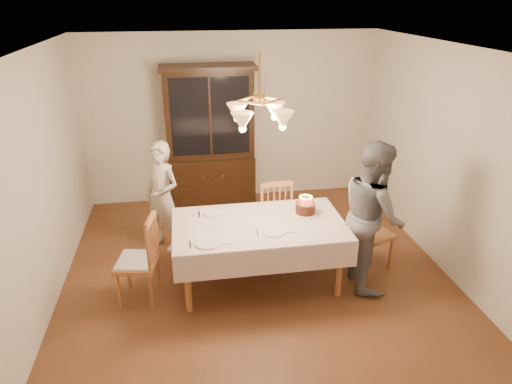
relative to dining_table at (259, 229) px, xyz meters
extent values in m
plane|color=#562F18|center=(0.00, 0.00, -0.68)|extent=(5.00, 5.00, 0.00)
plane|color=white|center=(0.00, 0.00, 1.92)|extent=(5.00, 5.00, 0.00)
plane|color=beige|center=(0.00, 2.50, 0.62)|extent=(4.50, 0.00, 4.50)
plane|color=beige|center=(0.00, -2.50, 0.62)|extent=(4.50, 0.00, 4.50)
plane|color=beige|center=(-2.25, 0.00, 0.62)|extent=(0.00, 5.00, 5.00)
plane|color=beige|center=(2.25, 0.00, 0.62)|extent=(0.00, 5.00, 5.00)
cube|color=#99572C|center=(0.00, 0.00, 0.05)|extent=(1.80, 1.00, 0.04)
cube|color=silver|center=(0.00, 0.00, 0.07)|extent=(1.90, 1.10, 0.01)
cylinder|color=#99572C|center=(-0.82, -0.42, -0.33)|extent=(0.07, 0.07, 0.71)
cylinder|color=#99572C|center=(0.82, -0.42, -0.33)|extent=(0.07, 0.07, 0.71)
cylinder|color=#99572C|center=(-0.82, 0.42, -0.33)|extent=(0.07, 0.07, 0.71)
cylinder|color=#99572C|center=(0.82, 0.42, -0.33)|extent=(0.07, 0.07, 0.71)
cube|color=black|center=(-0.36, 2.23, -0.28)|extent=(1.30, 0.50, 0.80)
cube|color=black|center=(-0.36, 2.28, 0.77)|extent=(1.30, 0.40, 1.30)
cube|color=black|center=(-0.36, 2.08, 0.77)|extent=(1.14, 0.01, 1.14)
cube|color=black|center=(-0.36, 2.23, 1.45)|extent=(1.38, 0.54, 0.06)
cube|color=#99572C|center=(0.31, 0.76, -0.23)|extent=(0.47, 0.45, 0.05)
cube|color=#99572C|center=(0.32, 0.57, 0.29)|extent=(0.40, 0.06, 0.06)
cylinder|color=#99572C|center=(0.48, 0.94, -0.47)|extent=(0.04, 0.04, 0.43)
cylinder|color=#99572C|center=(0.12, 0.92, -0.47)|extent=(0.04, 0.04, 0.43)
cylinder|color=#99572C|center=(0.50, 0.60, -0.47)|extent=(0.04, 0.04, 0.43)
cylinder|color=#99572C|center=(0.14, 0.58, -0.47)|extent=(0.04, 0.04, 0.43)
cube|color=#99572C|center=(-1.34, -0.11, -0.23)|extent=(0.49, 0.51, 0.05)
cube|color=#99572C|center=(-1.16, -0.14, 0.29)|extent=(0.11, 0.40, 0.06)
cylinder|color=#99572C|center=(-1.48, 0.10, -0.47)|extent=(0.04, 0.04, 0.43)
cylinder|color=#99572C|center=(-1.55, -0.26, -0.47)|extent=(0.04, 0.04, 0.43)
cylinder|color=#99572C|center=(-1.14, 0.04, -0.47)|extent=(0.04, 0.04, 0.43)
cylinder|color=#99572C|center=(-1.21, -0.32, -0.47)|extent=(0.04, 0.04, 0.43)
cube|color=beige|center=(-1.34, -0.11, -0.20)|extent=(0.45, 0.46, 0.03)
cube|color=#99572C|center=(1.39, 0.09, -0.23)|extent=(0.54, 0.56, 0.05)
cube|color=#99572C|center=(1.21, 0.03, 0.29)|extent=(0.17, 0.39, 0.06)
cylinder|color=#99572C|center=(1.61, -0.02, -0.47)|extent=(0.04, 0.04, 0.43)
cylinder|color=#99572C|center=(1.49, 0.32, -0.47)|extent=(0.04, 0.04, 0.43)
cylinder|color=#99572C|center=(1.29, -0.14, -0.47)|extent=(0.04, 0.04, 0.43)
cylinder|color=#99572C|center=(1.17, 0.20, -0.47)|extent=(0.04, 0.04, 0.43)
imported|color=beige|center=(-1.08, 1.00, 0.04)|extent=(0.62, 0.61, 1.44)
imported|color=slate|center=(1.25, -0.18, 0.16)|extent=(0.71, 0.87, 1.69)
cylinder|color=white|center=(0.57, 0.15, 0.08)|extent=(0.30, 0.30, 0.01)
cylinder|color=#3A160D|center=(0.57, 0.15, 0.15)|extent=(0.23, 0.23, 0.12)
cylinder|color=#598CD8|center=(0.63, 0.15, 0.25)|extent=(0.01, 0.01, 0.07)
sphere|color=#FFB23F|center=(0.63, 0.15, 0.29)|extent=(0.01, 0.01, 0.01)
cylinder|color=pink|center=(0.63, 0.17, 0.25)|extent=(0.01, 0.01, 0.07)
sphere|color=#FFB23F|center=(0.63, 0.17, 0.29)|extent=(0.01, 0.01, 0.01)
cylinder|color=#EACC66|center=(0.62, 0.19, 0.25)|extent=(0.01, 0.01, 0.07)
sphere|color=#FFB23F|center=(0.62, 0.19, 0.29)|extent=(0.01, 0.01, 0.01)
cylinder|color=#598CD8|center=(0.60, 0.21, 0.25)|extent=(0.01, 0.01, 0.07)
sphere|color=#FFB23F|center=(0.60, 0.21, 0.29)|extent=(0.01, 0.01, 0.01)
cylinder|color=pink|center=(0.57, 0.22, 0.25)|extent=(0.01, 0.01, 0.07)
sphere|color=#FFB23F|center=(0.57, 0.22, 0.29)|extent=(0.01, 0.01, 0.01)
cylinder|color=#EACC66|center=(0.55, 0.21, 0.25)|extent=(0.01, 0.01, 0.07)
sphere|color=#FFB23F|center=(0.55, 0.21, 0.29)|extent=(0.01, 0.01, 0.01)
cylinder|color=#598CD8|center=(0.53, 0.20, 0.25)|extent=(0.01, 0.01, 0.07)
sphere|color=#FFB23F|center=(0.53, 0.20, 0.29)|extent=(0.01, 0.01, 0.01)
cylinder|color=pink|center=(0.51, 0.18, 0.25)|extent=(0.01, 0.01, 0.07)
sphere|color=#FFB23F|center=(0.51, 0.18, 0.29)|extent=(0.01, 0.01, 0.01)
cylinder|color=#EACC66|center=(0.50, 0.16, 0.25)|extent=(0.01, 0.01, 0.07)
sphere|color=#FFB23F|center=(0.50, 0.16, 0.29)|extent=(0.01, 0.01, 0.01)
cylinder|color=#598CD8|center=(0.50, 0.14, 0.25)|extent=(0.01, 0.01, 0.07)
sphere|color=#FFB23F|center=(0.50, 0.14, 0.29)|extent=(0.01, 0.01, 0.01)
cylinder|color=pink|center=(0.51, 0.11, 0.25)|extent=(0.01, 0.01, 0.07)
sphere|color=#FFB23F|center=(0.51, 0.11, 0.29)|extent=(0.01, 0.01, 0.01)
cylinder|color=#EACC66|center=(0.53, 0.09, 0.25)|extent=(0.01, 0.01, 0.07)
sphere|color=#FFB23F|center=(0.53, 0.09, 0.29)|extent=(0.01, 0.01, 0.01)
cylinder|color=#598CD8|center=(0.55, 0.08, 0.25)|extent=(0.01, 0.01, 0.07)
sphere|color=#FFB23F|center=(0.55, 0.08, 0.29)|extent=(0.01, 0.01, 0.01)
cylinder|color=pink|center=(0.57, 0.08, 0.25)|extent=(0.01, 0.01, 0.07)
sphere|color=#FFB23F|center=(0.57, 0.08, 0.29)|extent=(0.01, 0.01, 0.01)
cylinder|color=#EACC66|center=(0.60, 0.09, 0.25)|extent=(0.01, 0.01, 0.07)
sphere|color=#FFB23F|center=(0.60, 0.09, 0.29)|extent=(0.01, 0.01, 0.01)
cylinder|color=#598CD8|center=(0.62, 0.10, 0.25)|extent=(0.01, 0.01, 0.07)
sphere|color=#FFB23F|center=(0.62, 0.10, 0.29)|extent=(0.01, 0.01, 0.01)
cylinder|color=pink|center=(0.63, 0.12, 0.25)|extent=(0.01, 0.01, 0.07)
sphere|color=#FFB23F|center=(0.63, 0.12, 0.29)|extent=(0.01, 0.01, 0.01)
cylinder|color=white|center=(-0.58, -0.35, 0.08)|extent=(0.27, 0.27, 0.02)
cube|color=silver|center=(-0.77, -0.35, 0.08)|extent=(0.01, 0.16, 0.01)
cube|color=beige|center=(-0.40, -0.35, 0.08)|extent=(0.10, 0.10, 0.01)
cylinder|color=white|center=(0.12, -0.23, 0.08)|extent=(0.25, 0.25, 0.02)
cube|color=silver|center=(-0.05, -0.23, 0.08)|extent=(0.01, 0.16, 0.01)
cube|color=beige|center=(0.29, -0.23, 0.08)|extent=(0.10, 0.10, 0.01)
cylinder|color=white|center=(-0.48, 0.32, 0.08)|extent=(0.23, 0.23, 0.02)
cube|color=silver|center=(-0.64, 0.32, 0.08)|extent=(0.01, 0.16, 0.01)
cube|color=beige|center=(-0.32, 0.32, 0.08)|extent=(0.10, 0.10, 0.01)
cylinder|color=#BF8C3F|center=(0.00, 0.00, 1.72)|extent=(0.02, 0.02, 0.40)
cylinder|color=#BF8C3F|center=(0.00, 0.00, 1.47)|extent=(0.12, 0.12, 0.10)
cone|color=#D8994C|center=(0.20, 0.20, 1.29)|extent=(0.22, 0.22, 0.18)
sphere|color=#FFD899|center=(0.20, 0.20, 1.22)|extent=(0.07, 0.07, 0.07)
cone|color=#D8994C|center=(-0.20, 0.20, 1.29)|extent=(0.22, 0.22, 0.18)
sphere|color=#FFD899|center=(-0.20, 0.20, 1.22)|extent=(0.07, 0.07, 0.07)
cone|color=#D8994C|center=(-0.20, -0.20, 1.29)|extent=(0.22, 0.22, 0.18)
sphere|color=#FFD899|center=(-0.20, -0.20, 1.22)|extent=(0.07, 0.07, 0.07)
cone|color=#D8994C|center=(0.20, -0.20, 1.29)|extent=(0.22, 0.22, 0.18)
sphere|color=#FFD899|center=(0.20, -0.20, 1.22)|extent=(0.07, 0.07, 0.07)
camera|label=1|loc=(-0.76, -4.42, 2.43)|focal=32.00mm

